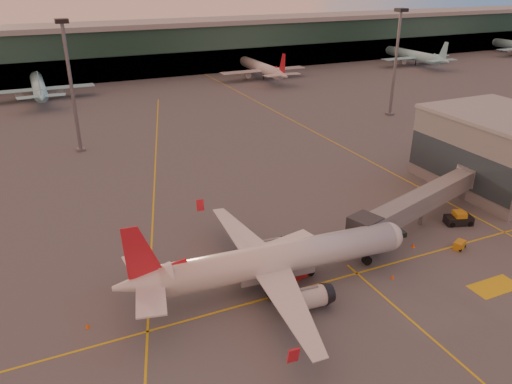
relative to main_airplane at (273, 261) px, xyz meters
name	(u,v)px	position (x,y,z in m)	size (l,w,h in m)	color
ground	(346,307)	(5.53, -6.86, -3.45)	(600.00, 600.00, 0.00)	#4C4F54
taxi_markings	(170,177)	(-1.79, 37.63, -3.44)	(100.12, 173.00, 0.01)	gold
terminal	(111,51)	(5.53, 134.93, 5.31)	(400.00, 20.00, 17.60)	#19382D
gate_building	(499,151)	(47.46, 11.07, 2.85)	(18.40, 22.40, 12.60)	slate
mast_west_near	(70,78)	(-14.47, 59.14, 11.42)	(2.40, 2.40, 25.60)	slate
mast_east_near	(396,55)	(60.53, 55.14, 11.42)	(2.40, 2.40, 25.60)	slate
distant_aircraft_row	(163,87)	(16.36, 111.14, -3.45)	(350.00, 34.00, 13.00)	#97EAFD
main_airplane	(273,261)	(0.00, 0.00, 0.00)	(35.16, 31.71, 10.61)	silver
jet_bridge	(428,198)	(27.67, 5.49, 0.27)	(30.23, 12.02, 5.44)	slate
catering_truck	(290,257)	(2.77, 0.93, -0.66)	(6.74, 3.95, 4.90)	#AC1B18
gpu_cart	(460,245)	(26.29, -2.58, -2.92)	(2.13, 1.75, 1.08)	#C48818
pushback_tug	(459,219)	(31.45, 2.78, -2.65)	(4.23, 3.09, 1.95)	black
cone_nose	(413,245)	(21.00, 0.25, -3.17)	(0.46, 0.46, 0.58)	#FF5C0D
cone_tail	(87,326)	(-20.67, 1.29, -3.17)	(0.45, 0.45, 0.57)	#FF5C0D
cone_wing_left	(223,221)	(0.49, 17.45, -3.19)	(0.43, 0.43, 0.54)	#FF5C0D
cone_fwd	(393,277)	(13.79, -4.53, -3.19)	(0.42, 0.42, 0.54)	#FF5C0D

